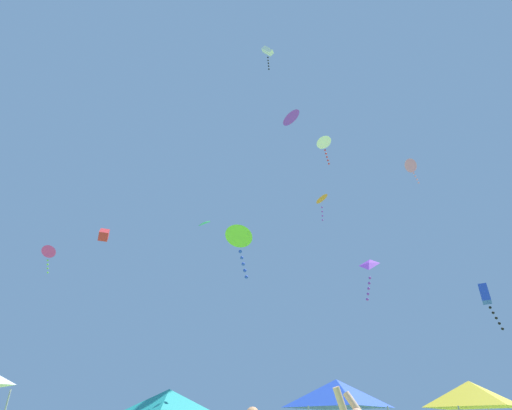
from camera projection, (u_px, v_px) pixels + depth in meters
canopy_tent_blue at (337, 393)px, 13.09m from camera, size 2.63×2.63×2.81m
canopy_tent_yellow at (471, 394)px, 14.43m from camera, size 2.72×2.72×2.91m
canopy_tent_teal at (168, 400)px, 16.56m from camera, size 2.65×2.65×2.83m
kite_purple_diamond at (369, 266)px, 24.95m from camera, size 1.33×1.42×2.76m
kite_purple_delta at (290, 117)px, 30.90m from camera, size 1.41×1.60×1.09m
kite_green_diamond at (204, 223)px, 38.30m from camera, size 1.49×1.55×0.98m
kite_white_delta at (324, 143)px, 28.01m from camera, size 1.47×1.46×2.04m
kite_orange_delta at (321, 199)px, 40.86m from camera, size 1.38×1.51×2.82m
kite_pink_delta at (411, 166)px, 24.99m from camera, size 0.74×0.99×1.89m
kite_white_box at (268, 52)px, 19.33m from camera, size 0.60×0.42×1.35m
kite_red_box at (104, 235)px, 23.78m from camera, size 0.89×1.46×1.16m
kite_magenta_delta at (49, 252)px, 37.49m from camera, size 1.35×1.13×2.65m
kite_lime_delta at (239, 237)px, 20.55m from camera, size 1.81×1.74×2.81m
kite_blue_box at (485, 295)px, 26.89m from camera, size 0.92×1.04×3.13m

